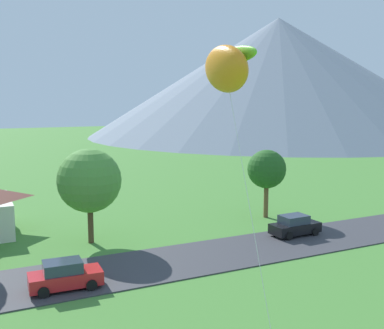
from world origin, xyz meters
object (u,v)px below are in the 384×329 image
at_px(parked_car_red_west_end, 65,276).
at_px(parked_car_black_mid_west, 295,226).
at_px(tree_right_of_center, 89,181).
at_px(kite_flyer_with_kite, 228,73).
at_px(tree_left_of_center, 267,169).

xyz_separation_m(parked_car_red_west_end, parked_car_black_mid_west, (19.17, 2.90, 0.00)).
relative_size(tree_right_of_center, kite_flyer_with_kite, 0.56).
distance_m(tree_right_of_center, kite_flyer_with_kite, 20.53).
bearing_deg(parked_car_red_west_end, kite_flyer_with_kite, -66.54).
relative_size(parked_car_red_west_end, kite_flyer_with_kite, 0.32).
xyz_separation_m(tree_left_of_center, tree_right_of_center, (-17.01, -0.66, 0.31)).
bearing_deg(kite_flyer_with_kite, tree_left_of_center, 51.23).
distance_m(tree_left_of_center, parked_car_black_mid_west, 7.39).
bearing_deg(tree_right_of_center, parked_car_red_west_end, -113.15).
relative_size(tree_right_of_center, parked_car_black_mid_west, 1.75).
distance_m(parked_car_red_west_end, kite_flyer_with_kite, 16.29).
bearing_deg(tree_right_of_center, tree_left_of_center, 2.23).
height_order(tree_left_of_center, kite_flyer_with_kite, kite_flyer_with_kite).
bearing_deg(kite_flyer_with_kite, tree_right_of_center, 93.19).
bearing_deg(parked_car_red_west_end, tree_right_of_center, 66.85).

